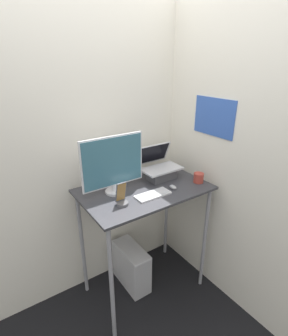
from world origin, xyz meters
name	(u,v)px	position (x,y,z in m)	size (l,w,h in m)	color
ground_plane	(165,311)	(0.00, 0.00, 0.00)	(12.00, 12.00, 0.00)	black
wall_back	(119,147)	(0.00, 0.73, 1.30)	(6.00, 0.05, 2.60)	silver
wall_side_right	(229,157)	(0.60, 0.00, 1.30)	(0.06, 6.00, 2.60)	silver
desk	(144,203)	(0.00, 0.32, 0.92)	(1.04, 0.64, 1.06)	#333338
laptop	(160,169)	(0.23, 0.41, 1.14)	(0.34, 0.28, 0.29)	#4C4C51
monitor	(113,165)	(-0.23, 0.40, 1.29)	(0.51, 0.15, 0.46)	silver
keyboard	(153,195)	(-0.01, 0.19, 1.07)	(0.28, 0.12, 0.02)	silver
mouse	(173,187)	(0.19, 0.19, 1.08)	(0.04, 0.07, 0.03)	#99999E
cell_phone	(122,199)	(-0.28, 0.20, 1.11)	(0.09, 0.09, 0.18)	#4C4C51
computer_tower	(132,266)	(-0.08, 0.43, 0.21)	(0.18, 0.42, 0.41)	silver
mug	(199,178)	(0.45, 0.16, 1.10)	(0.08, 0.08, 0.08)	#9E382D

